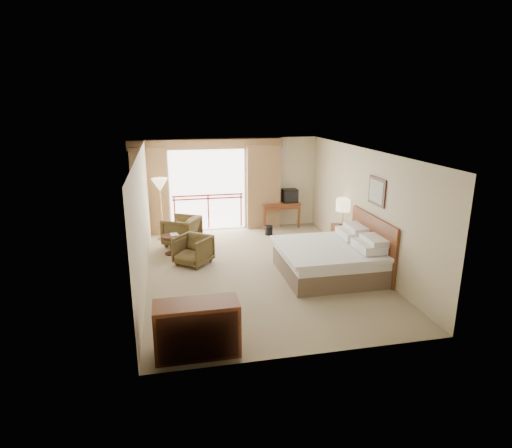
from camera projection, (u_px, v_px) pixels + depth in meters
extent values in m
plane|color=gray|center=(259.00, 270.00, 9.82)|extent=(7.00, 7.00, 0.00)
plane|color=white|center=(259.00, 151.00, 9.07)|extent=(7.00, 7.00, 0.00)
plane|color=beige|center=(234.00, 184.00, 12.73)|extent=(5.00, 0.00, 5.00)
plane|color=beige|center=(311.00, 273.00, 6.15)|extent=(5.00, 0.00, 5.00)
plane|color=beige|center=(143.00, 219.00, 8.95)|extent=(0.00, 7.00, 7.00)
plane|color=beige|center=(364.00, 207.00, 9.94)|extent=(0.00, 7.00, 7.00)
plane|color=white|center=(208.00, 190.00, 12.60)|extent=(2.40, 0.00, 2.40)
cube|color=#A31E0E|center=(208.00, 199.00, 12.65)|extent=(2.09, 0.03, 0.04)
cube|color=#A31E0E|center=(208.00, 195.00, 12.62)|extent=(2.09, 0.03, 0.04)
cube|color=#A31E0E|center=(175.00, 213.00, 12.57)|extent=(0.04, 0.03, 1.00)
cube|color=#A31E0E|center=(208.00, 212.00, 12.76)|extent=(0.04, 0.03, 1.00)
cube|color=#A31E0E|center=(241.00, 210.00, 12.96)|extent=(0.04, 0.03, 1.00)
cube|color=brown|center=(150.00, 192.00, 12.14)|extent=(1.00, 0.26, 2.50)
cube|color=brown|center=(263.00, 187.00, 12.79)|extent=(1.00, 0.26, 2.50)
cube|color=brown|center=(207.00, 144.00, 12.13)|extent=(4.40, 0.22, 0.28)
cube|color=silver|center=(277.00, 149.00, 12.69)|extent=(0.50, 0.04, 0.50)
cube|color=brown|center=(329.00, 266.00, 9.48)|extent=(2.05, 2.00, 0.40)
cube|color=white|center=(329.00, 254.00, 9.40)|extent=(2.01, 1.96, 0.22)
cube|color=white|center=(327.00, 248.00, 9.36)|extent=(2.09, 2.06, 0.08)
cube|color=white|center=(369.00, 246.00, 9.04)|extent=(0.50, 0.75, 0.18)
cube|color=white|center=(351.00, 234.00, 9.89)|extent=(0.50, 0.75, 0.18)
cube|color=white|center=(375.00, 240.00, 9.03)|extent=(0.40, 0.70, 0.14)
cube|color=white|center=(357.00, 228.00, 9.88)|extent=(0.40, 0.70, 0.14)
cube|color=#592612|center=(372.00, 244.00, 9.56)|extent=(0.06, 2.10, 1.30)
cube|color=black|center=(377.00, 191.00, 9.23)|extent=(0.03, 0.72, 0.60)
cube|color=silver|center=(376.00, 192.00, 9.23)|extent=(0.01, 0.60, 0.48)
cube|color=#592612|center=(342.00, 238.00, 11.03)|extent=(0.48, 0.57, 0.66)
cylinder|color=tan|center=(343.00, 223.00, 10.97)|extent=(0.16, 0.16, 0.04)
cylinder|color=tan|center=(343.00, 216.00, 10.92)|extent=(0.03, 0.03, 0.40)
cylinder|color=#FFE5B2|center=(344.00, 205.00, 10.83)|extent=(0.38, 0.38, 0.31)
cube|color=black|center=(344.00, 226.00, 10.77)|extent=(0.23, 0.20, 0.09)
cube|color=#592612|center=(280.00, 203.00, 13.00)|extent=(1.16, 0.56, 0.05)
cube|color=#592612|center=(265.00, 218.00, 12.77)|extent=(0.06, 0.06, 0.71)
cube|color=#592612|center=(299.00, 216.00, 12.98)|extent=(0.06, 0.06, 0.71)
cube|color=#592612|center=(261.00, 214.00, 13.22)|extent=(0.06, 0.06, 0.71)
cube|color=#592612|center=(294.00, 212.00, 13.43)|extent=(0.06, 0.06, 0.71)
cube|color=#592612|center=(278.00, 211.00, 13.31)|extent=(1.06, 0.03, 0.53)
cube|color=#592612|center=(282.00, 208.00, 12.78)|extent=(1.06, 0.03, 0.12)
cube|color=black|center=(290.00, 196.00, 13.00)|extent=(0.45, 0.35, 0.41)
cube|color=black|center=(291.00, 197.00, 12.83)|extent=(0.41, 0.02, 0.33)
cylinder|color=black|center=(269.00, 199.00, 12.89)|extent=(0.14, 0.14, 0.28)
cylinder|color=white|center=(274.00, 202.00, 12.89)|extent=(0.07, 0.07, 0.10)
cylinder|color=black|center=(269.00, 230.00, 12.34)|extent=(0.27, 0.27, 0.27)
imported|color=#41331A|center=(182.00, 245.00, 11.53)|extent=(1.16, 1.15, 0.78)
imported|color=#41331A|center=(194.00, 264.00, 10.18)|extent=(1.05, 1.05, 0.69)
cylinder|color=black|center=(171.00, 236.00, 10.69)|extent=(0.45, 0.45, 0.04)
cylinder|color=black|center=(171.00, 245.00, 10.75)|extent=(0.05, 0.05, 0.45)
cylinder|color=black|center=(172.00, 253.00, 10.82)|extent=(0.33, 0.33, 0.03)
imported|color=white|center=(171.00, 235.00, 10.68)|extent=(0.22, 0.27, 0.02)
cylinder|color=tan|center=(163.00, 238.00, 12.00)|extent=(0.28, 0.28, 0.03)
cylinder|color=tan|center=(161.00, 213.00, 11.80)|extent=(0.03, 0.03, 1.49)
cone|color=#FFE5B2|center=(160.00, 185.00, 11.58)|extent=(0.44, 0.44, 0.35)
cube|color=#592612|center=(197.00, 328.00, 6.45)|extent=(1.28, 0.53, 0.85)
cube|color=black|center=(198.00, 338.00, 6.20)|extent=(1.17, 0.02, 0.74)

